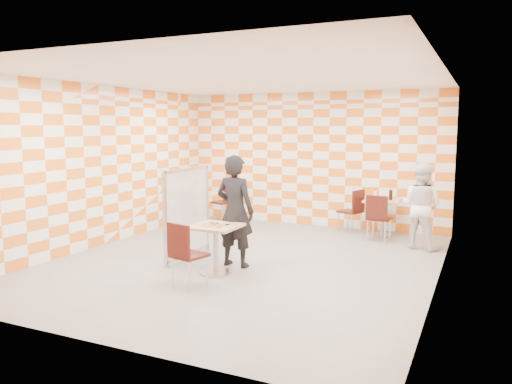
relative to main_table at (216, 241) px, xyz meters
The scene contains 15 objects.
room_shell 1.67m from the main_table, 85.00° to the left, with size 7.00×7.00×7.00m.
main_table is the anchor object (origin of this frame).
second_table 4.17m from the main_table, 64.52° to the left, with size 0.70×0.70×0.75m.
empty_table 3.75m from the main_table, 123.13° to the left, with size 0.70×0.70×0.75m.
chair_main_front 0.81m from the main_table, 92.44° to the right, with size 0.51×0.52×0.92m.
chair_second_front 3.65m from the main_table, 59.91° to the left, with size 0.46×0.47×0.92m.
chair_second_side 3.98m from the main_table, 72.40° to the left, with size 0.55×0.54×0.92m.
chair_empty_near 3.13m from the main_table, 129.42° to the left, with size 0.45×0.46×0.92m.
chair_empty_far 4.38m from the main_table, 115.99° to the left, with size 0.55×0.55×0.92m.
partition 1.09m from the main_table, 146.00° to the left, with size 0.08×1.38×1.55m.
man_dark 0.64m from the main_table, 80.72° to the left, with size 0.65×0.43×1.79m, color black.
man_white 3.99m from the main_table, 48.50° to the left, with size 0.77×0.60×1.58m, color white.
pizza_on_foil 0.26m from the main_table, 90.13° to the right, with size 0.40×0.40×0.04m.
sport_bottle 4.25m from the main_table, 67.62° to the left, with size 0.06×0.06×0.20m.
soda_bottle 4.30m from the main_table, 62.95° to the left, with size 0.07×0.07×0.23m.
Camera 1 is at (3.53, -7.27, 2.21)m, focal length 35.00 mm.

